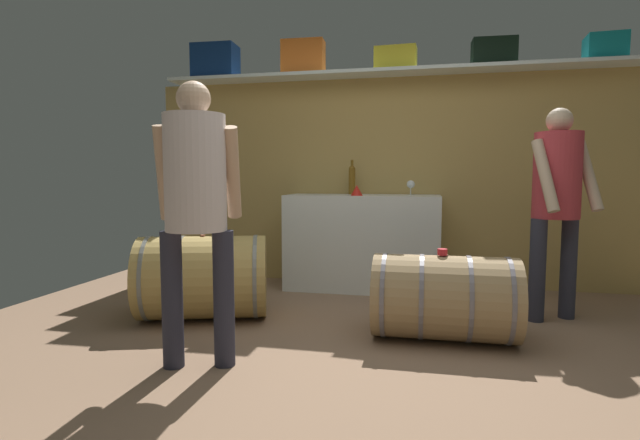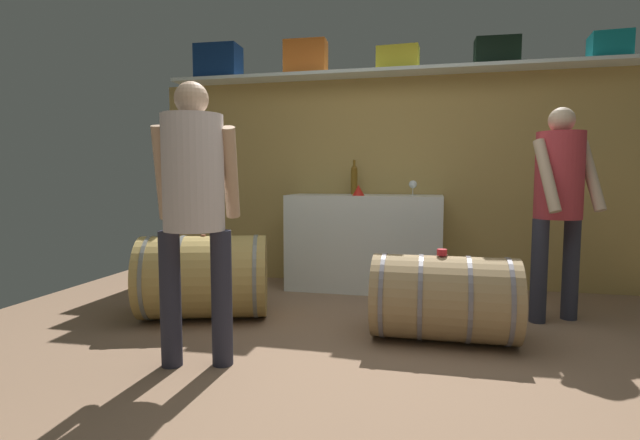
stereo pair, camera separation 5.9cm
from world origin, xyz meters
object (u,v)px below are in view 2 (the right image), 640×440
toolcase_orange (306,58)px  toolcase_teal (609,47)px  toolcase_yellow (398,59)px  wine_bottle_amber (354,179)px  tasting_cup (442,252)px  winemaker_pouring (194,194)px  toolcase_black (497,52)px  toolcase_navy (219,63)px  work_cabinet (364,242)px  wine_glass (413,185)px  wine_barrel_far (204,277)px  red_funnel (358,190)px  visitor_tasting (559,192)px  wine_barrel_near (444,298)px

toolcase_orange → toolcase_teal: size_ratio=1.34×
toolcase_yellow → wine_bottle_amber: bearing=-169.9°
tasting_cup → winemaker_pouring: (-1.35, -0.74, 0.39)m
toolcase_yellow → toolcase_teal: bearing=3.3°
tasting_cup → toolcase_orange: bearing=130.9°
toolcase_yellow → wine_bottle_amber: size_ratio=1.16×
toolcase_black → winemaker_pouring: (-1.83, -2.25, -1.22)m
toolcase_yellow → toolcase_teal: (1.79, 0.00, 0.00)m
toolcase_teal → winemaker_pouring: (-2.74, -2.25, -1.20)m
toolcase_teal → wine_bottle_amber: bearing=-174.9°
toolcase_navy → work_cabinet: (1.54, -0.18, -1.78)m
wine_bottle_amber → wine_glass: wine_bottle_amber is taller
wine_glass → wine_barrel_far: wine_glass is taller
red_funnel → visitor_tasting: 1.64m
wine_glass → wine_barrel_near: (0.26, -1.38, -0.71)m
toolcase_teal → winemaker_pouring: bearing=-136.8°
toolcase_yellow → wine_bottle_amber: (-0.40, -0.05, -1.13)m
toolcase_black → toolcase_orange: bearing=177.6°
toolcase_yellow → tasting_cup: size_ratio=6.00×
toolcase_black → toolcase_navy: bearing=177.6°
toolcase_navy → wine_bottle_amber: size_ratio=1.31×
red_funnel → wine_barrel_far: red_funnel is taller
toolcase_navy → toolcase_teal: toolcase_navy is taller
red_funnel → tasting_cup: size_ratio=1.70×
wine_barrel_far → winemaker_pouring: size_ratio=0.68×
toolcase_orange → toolcase_black: bearing=-2.1°
wine_glass → visitor_tasting: visitor_tasting is taller
toolcase_teal → tasting_cup: 2.59m
red_funnel → winemaker_pouring: bearing=-108.6°
red_funnel → tasting_cup: 1.40m
wine_barrel_far → tasting_cup: (1.73, -0.11, 0.27)m
toolcase_black → toolcase_teal: (0.91, 0.00, -0.01)m
toolcase_navy → wine_glass: size_ratio=3.16×
wine_barrel_near → toolcase_black: bearing=72.9°
work_cabinet → wine_glass: wine_glass is taller
work_cabinet → wine_glass: (0.44, 0.05, 0.54)m
wine_glass → toolcase_black: bearing=10.0°
wine_barrel_near → red_funnel: bearing=122.5°
wine_glass → red_funnel: 0.53m
toolcase_yellow → tasting_cup: (0.41, -1.50, -1.59)m
toolcase_teal → red_funnel: 2.46m
toolcase_black → wine_bottle_amber: (-1.28, -0.05, -1.14)m
toolcase_yellow → winemaker_pouring: toolcase_yellow is taller
toolcase_teal → winemaker_pouring: toolcase_teal is taller
toolcase_black → wine_glass: toolcase_black is taller
toolcase_teal → wine_glass: (-1.63, -0.13, -1.18)m
wine_bottle_amber → wine_barrel_far: bearing=-124.6°
toolcase_navy → red_funnel: (1.51, -0.36, -1.29)m
toolcase_teal → wine_glass: toolcase_teal is taller
visitor_tasting → wine_bottle_amber: bearing=-55.4°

